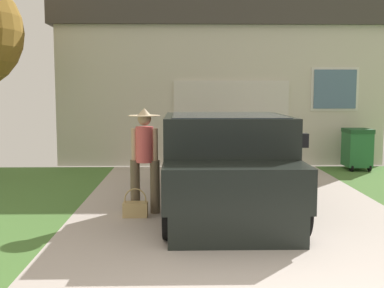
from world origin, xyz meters
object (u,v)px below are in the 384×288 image
pickup_truck (225,167)px  handbag (135,208)px  wheeled_trash_bin (357,147)px  person_with_hat (145,155)px  house_with_garage (213,81)px

pickup_truck → handbag: pickup_truck is taller
handbag → wheeled_trash_bin: wheeled_trash_bin is taller
person_with_hat → handbag: bearing=-113.1°
person_with_hat → handbag: size_ratio=3.76×
person_with_hat → handbag: person_with_hat is taller
pickup_truck → person_with_hat: size_ratio=2.97×
house_with_garage → pickup_truck: bearing=-92.4°
handbag → person_with_hat: bearing=60.3°
pickup_truck → handbag: size_ratio=11.17×
house_with_garage → wheeled_trash_bin: (3.32, -4.00, -1.73)m
handbag → wheeled_trash_bin: size_ratio=0.44×
pickup_truck → handbag: bearing=15.4°
person_with_hat → wheeled_trash_bin: size_ratio=1.64×
handbag → house_with_garage: 8.85m
handbag → wheeled_trash_bin: bearing=40.9°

